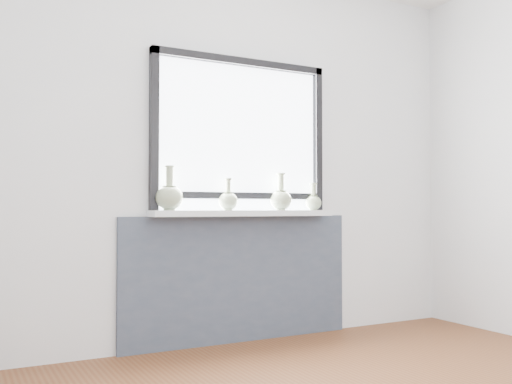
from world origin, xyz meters
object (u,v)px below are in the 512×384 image
vase_b (228,200)px  vase_c (281,198)px  vase_d (313,201)px  windowsill (245,213)px  vase_a (169,196)px

vase_b → vase_c: (0.41, -0.00, 0.01)m
vase_c → vase_d: bearing=0.1°
vase_b → windowsill: bearing=-2.8°
vase_a → vase_c: bearing=-0.0°
vase_d → vase_a: bearing=180.0°
vase_b → vase_d: bearing=-0.1°
vase_c → windowsill: bearing=-179.0°
windowsill → vase_a: size_ratio=4.63×
windowsill → vase_d: size_ratio=6.71×
vase_c → vase_a: bearing=180.0°
vase_b → vase_d: size_ratio=1.10×
vase_b → vase_d: (0.68, -0.00, -0.01)m
windowsill → vase_d: 0.57m
vase_a → vase_b: vase_a is taller
vase_a → vase_d: vase_a is taller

